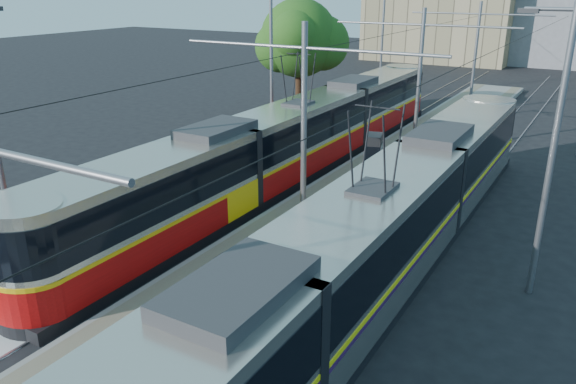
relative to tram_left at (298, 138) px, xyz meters
The scene contains 12 objects.
ground 14.57m from the tram_left, 75.59° to the right, with size 160.00×160.00×0.00m, color black.
platform 4.93m from the tram_left, 39.71° to the left, with size 4.00×50.00×0.30m, color gray.
tactile_strip_left 3.94m from the tram_left, 54.28° to the left, with size 0.70×50.00×0.01m, color gray.
tactile_strip_right 6.03m from the tram_left, 30.63° to the left, with size 0.70×50.00×0.01m, color gray.
rails 4.98m from the tram_left, 39.71° to the left, with size 8.71×70.00×0.03m.
tram_left is the anchor object (origin of this frame).
tram_right 11.36m from the tram_left, 50.66° to the right, with size 2.43×30.48×5.50m.
catenary 4.57m from the tram_left, ahead, with size 9.20×70.00×7.00m.
street_lamps 8.24m from the tram_left, 62.75° to the left, with size 15.18×38.22×8.00m.
shelter 4.08m from the tram_left, ahead, with size 0.89×1.16×2.27m.
tree 11.07m from the tram_left, 117.14° to the left, with size 5.24×4.84×7.61m.
building_left 46.64m from the tram_left, 97.92° to the left, with size 16.32×12.24×12.15m.
Camera 1 is at (8.67, -7.81, 8.40)m, focal length 35.00 mm.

